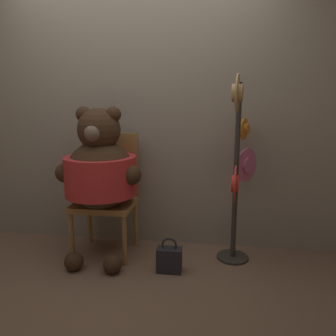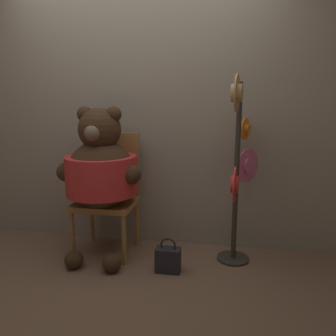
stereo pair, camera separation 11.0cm
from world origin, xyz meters
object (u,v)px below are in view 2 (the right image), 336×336
object	(u,v)px
teddy_bear	(101,170)
chair	(109,189)
handbag_on_ground	(168,259)
hat_display_rack	(239,167)

from	to	relation	value
teddy_bear	chair	bearing A→B (deg)	90.55
handbag_on_ground	chair	bearing A→B (deg)	150.66
hat_display_rack	handbag_on_ground	size ratio (longest dim) A/B	5.35
chair	hat_display_rack	bearing A→B (deg)	-3.33
chair	handbag_on_ground	xyz separation A→B (m)	(0.62, -0.35, -0.47)
chair	handbag_on_ground	size ratio (longest dim) A/B	3.70
chair	teddy_bear	size ratio (longest dim) A/B	0.82
chair	teddy_bear	world-z (taller)	teddy_bear
teddy_bear	hat_display_rack	bearing A→B (deg)	5.11
teddy_bear	handbag_on_ground	world-z (taller)	teddy_bear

